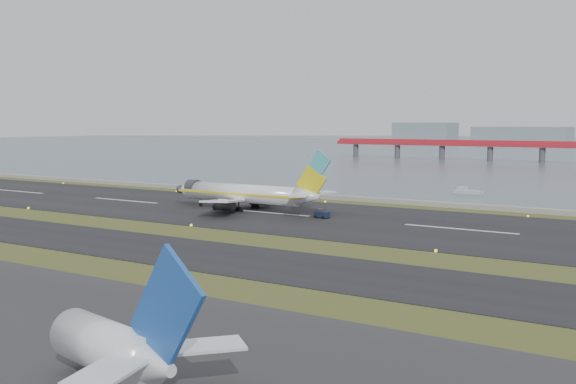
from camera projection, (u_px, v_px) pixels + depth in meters
ground at (161, 232)px, 118.79m from camera, size 1000.00×1000.00×0.00m
taxiway_strip at (105, 242)px, 108.88m from camera, size 1000.00×18.00×0.10m
runway_strip at (267, 213)px, 143.54m from camera, size 1000.00×45.00×0.10m
seawall at (342, 198)px, 168.26m from camera, size 1000.00×2.50×1.00m
airliner at (247, 194)px, 147.10m from camera, size 38.52×32.89×12.80m
pushback_tug at (322, 214)px, 135.42m from camera, size 3.03×2.09×1.79m
second_airliner_tail at (124, 350)px, 47.90m from camera, size 15.92×12.99×9.86m
workboat_near at (467, 192)px, 182.20m from camera, size 7.59×2.69×1.82m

